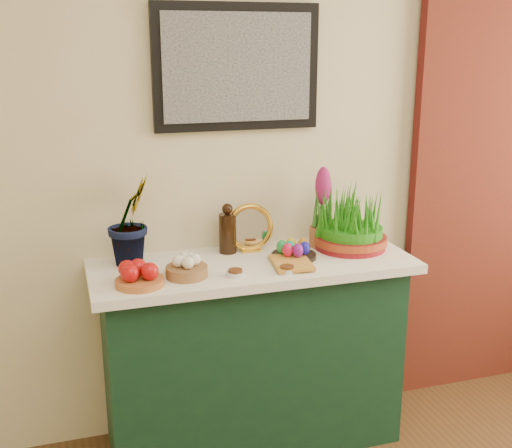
% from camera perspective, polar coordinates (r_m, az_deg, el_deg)
% --- Properties ---
extents(sideboard, '(1.30, 0.45, 0.85)m').
position_cam_1_polar(sideboard, '(2.98, -0.29, -11.78)').
color(sideboard, '#12331F').
rests_on(sideboard, ground).
extents(tablecloth, '(1.40, 0.55, 0.04)m').
position_cam_1_polar(tablecloth, '(2.80, -0.31, -3.68)').
color(tablecloth, white).
rests_on(tablecloth, sideboard).
extents(hyacinth_green, '(0.33, 0.33, 0.51)m').
position_cam_1_polar(hyacinth_green, '(2.74, -11.16, 1.57)').
color(hyacinth_green, '#337523').
rests_on(hyacinth_green, tablecloth).
extents(apple_bowl, '(0.23, 0.23, 0.10)m').
position_cam_1_polar(apple_bowl, '(2.54, -10.32, -4.53)').
color(apple_bowl, '#B0612D').
rests_on(apple_bowl, tablecloth).
extents(garlic_basket, '(0.21, 0.21, 0.09)m').
position_cam_1_polar(garlic_basket, '(2.61, -6.19, -3.88)').
color(garlic_basket, olive).
rests_on(garlic_basket, tablecloth).
extents(vinegar_cruet, '(0.08, 0.08, 0.23)m').
position_cam_1_polar(vinegar_cruet, '(2.87, -2.54, -0.63)').
color(vinegar_cruet, black).
rests_on(vinegar_cruet, tablecloth).
extents(mirror, '(0.22, 0.07, 0.22)m').
position_cam_1_polar(mirror, '(2.90, -0.56, -0.36)').
color(mirror, gold).
rests_on(mirror, tablecloth).
extents(book, '(0.17, 0.23, 0.03)m').
position_cam_1_polar(book, '(2.71, 1.53, -3.56)').
color(book, gold).
rests_on(book, tablecloth).
extents(spice_dish_left, '(0.07, 0.07, 0.03)m').
position_cam_1_polar(spice_dish_left, '(2.61, -1.84, -4.38)').
color(spice_dish_left, silver).
rests_on(spice_dish_left, tablecloth).
extents(spice_dish_right, '(0.07, 0.07, 0.03)m').
position_cam_1_polar(spice_dish_right, '(2.65, 2.77, -4.05)').
color(spice_dish_right, silver).
rests_on(spice_dish_right, tablecloth).
extents(egg_plate, '(0.25, 0.25, 0.08)m').
position_cam_1_polar(egg_plate, '(2.82, 3.37, -2.43)').
color(egg_plate, black).
rests_on(egg_plate, tablecloth).
extents(hyacinth_pink, '(0.11, 0.11, 0.38)m').
position_cam_1_polar(hyacinth_pink, '(2.96, 5.92, 1.15)').
color(hyacinth_pink, '#995835').
rests_on(hyacinth_pink, tablecloth).
extents(wheatgrass_sabzeh, '(0.34, 0.34, 0.28)m').
position_cam_1_polar(wheatgrass_sabzeh, '(2.96, 8.43, 0.12)').
color(wheatgrass_sabzeh, maroon).
rests_on(wheatgrass_sabzeh, tablecloth).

